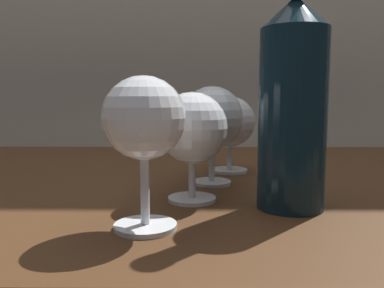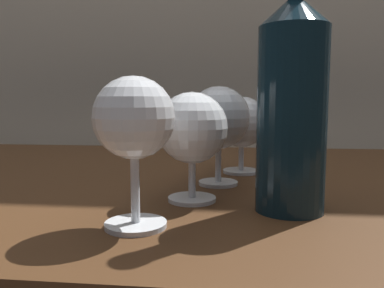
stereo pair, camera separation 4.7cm
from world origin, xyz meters
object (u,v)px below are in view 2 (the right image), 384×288
Objects in this scene: wine_glass_amber at (134,122)px; wine_glass_pinot at (242,123)px; wine_glass_cabernet at (192,130)px; wine_bottle at (292,99)px; wine_glass_rose at (219,120)px.

wine_glass_amber is 0.32m from wine_glass_pinot.
wine_glass_pinot is at bearing 71.63° from wine_glass_cabernet.
wine_glass_cabernet is at bearing -108.37° from wine_glass_pinot.
wine_glass_pinot is 0.41× the size of wine_bottle.
wine_glass_amber is 0.46× the size of wine_bottle.
wine_glass_cabernet is 0.42× the size of wine_bottle.
wine_glass_amber reaches higher than wine_glass_cabernet.
wine_glass_amber is 1.14× the size of wine_glass_pinot.
wine_glass_pinot is at bearing 102.74° from wine_bottle.
wine_glass_pinot is (0.04, 0.10, -0.01)m from wine_glass_rose.
wine_glass_amber reaches higher than wine_glass_rose.
wine_bottle reaches higher than wine_glass_cabernet.
wine_glass_cabernet is at bearing -106.68° from wine_glass_rose.
wine_glass_pinot is at bearing 69.87° from wine_glass_amber.
wine_glass_amber reaches higher than wine_glass_pinot.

